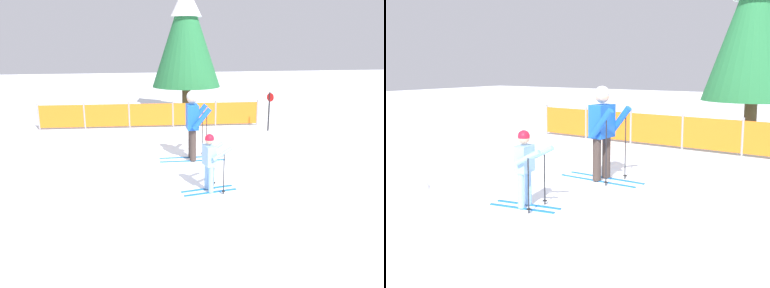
# 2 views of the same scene
# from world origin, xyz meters

# --- Properties ---
(ground_plane) EXTENTS (60.00, 60.00, 0.00)m
(ground_plane) POSITION_xyz_m (0.00, 0.00, 0.00)
(ground_plane) COLOR white
(skier_adult) EXTENTS (1.64, 0.74, 1.72)m
(skier_adult) POSITION_xyz_m (0.19, 0.12, 1.02)
(skier_adult) COLOR #1966B2
(skier_adult) RESTS_ON ground_plane
(skier_child) EXTENTS (1.11, 0.54, 1.15)m
(skier_child) POSITION_xyz_m (0.14, -1.99, 0.68)
(skier_child) COLOR #1966B2
(skier_child) RESTS_ON ground_plane
(safety_fence) EXTENTS (7.52, 0.61, 0.90)m
(safety_fence) POSITION_xyz_m (-0.54, 4.03, 0.45)
(safety_fence) COLOR gray
(safety_fence) RESTS_ON ground_plane
(conifer_far) EXTENTS (2.80, 2.80, 5.20)m
(conifer_far) POSITION_xyz_m (1.14, 6.72, 3.21)
(conifer_far) COLOR #4C3823
(conifer_far) RESTS_ON ground_plane
(trail_marker) EXTENTS (0.15, 0.26, 1.28)m
(trail_marker) POSITION_xyz_m (3.25, 2.83, 0.80)
(trail_marker) COLOR black
(trail_marker) RESTS_ON ground_plane
(snow_mound) EXTENTS (1.28, 1.08, 0.51)m
(snow_mound) POSITION_xyz_m (-2.42, -2.42, 0.00)
(snow_mound) COLOR white
(snow_mound) RESTS_ON ground_plane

